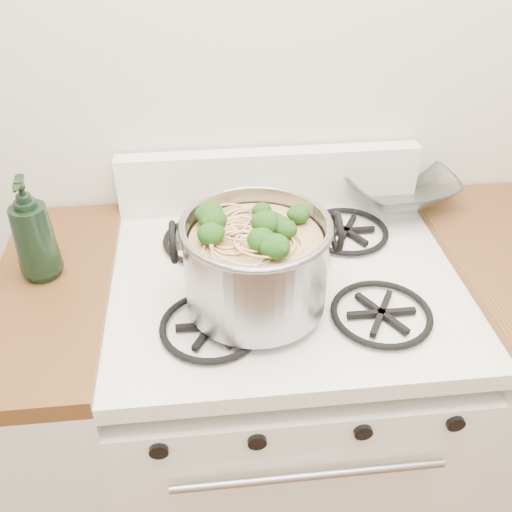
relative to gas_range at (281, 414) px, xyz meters
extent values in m
plane|color=silver|center=(0.00, 0.34, 0.91)|extent=(3.60, 0.00, 3.60)
cube|color=white|center=(0.00, 0.00, -0.03)|extent=(0.76, 0.65, 0.81)
cube|color=white|center=(0.00, 0.00, 0.44)|extent=(0.76, 0.65, 0.04)
cube|color=black|center=(0.00, 0.00, 0.48)|extent=(0.60, 0.56, 0.02)
cylinder|color=black|center=(-0.28, -0.32, 0.34)|extent=(0.04, 0.03, 0.04)
cylinder|color=black|center=(-0.10, -0.32, 0.34)|extent=(0.04, 0.03, 0.04)
cylinder|color=black|center=(0.10, -0.32, 0.34)|extent=(0.04, 0.03, 0.04)
cylinder|color=black|center=(0.28, -0.32, 0.34)|extent=(0.04, 0.03, 0.04)
cube|color=silver|center=(-0.51, 0.00, 0.00)|extent=(0.25, 0.65, 0.88)
cube|color=#4E2E13|center=(-0.51, 0.00, 0.46)|extent=(0.25, 0.65, 0.04)
cylinder|color=#95969D|center=(-0.08, -0.09, 0.58)|extent=(0.28, 0.28, 0.18)
torus|color=#95969D|center=(-0.08, -0.09, 0.67)|extent=(0.29, 0.29, 0.01)
torus|color=black|center=(-0.23, -0.09, 0.64)|extent=(0.01, 0.08, 0.08)
torus|color=black|center=(0.08, -0.09, 0.64)|extent=(0.01, 0.08, 0.08)
cylinder|color=#A1824C|center=(-0.08, -0.09, 0.56)|extent=(0.25, 0.25, 0.15)
sphere|color=#1C4512|center=(-0.08, -0.09, 0.66)|extent=(0.04, 0.04, 0.04)
sphere|color=#1C4512|center=(-0.08, -0.09, 0.66)|extent=(0.04, 0.04, 0.04)
sphere|color=#1C4512|center=(-0.08, -0.09, 0.66)|extent=(0.04, 0.04, 0.04)
sphere|color=#1C4512|center=(-0.08, -0.09, 0.66)|extent=(0.04, 0.04, 0.04)
sphere|color=#1C4512|center=(-0.08, -0.09, 0.66)|extent=(0.04, 0.04, 0.04)
sphere|color=#1C4512|center=(-0.08, -0.09, 0.66)|extent=(0.04, 0.04, 0.04)
sphere|color=#1C4512|center=(-0.08, -0.09, 0.66)|extent=(0.04, 0.04, 0.04)
sphere|color=#1C4512|center=(-0.08, -0.09, 0.66)|extent=(0.04, 0.04, 0.04)
sphere|color=#1C4512|center=(-0.08, -0.09, 0.66)|extent=(0.04, 0.04, 0.04)
sphere|color=#1C4512|center=(-0.08, -0.09, 0.66)|extent=(0.04, 0.04, 0.04)
imported|color=white|center=(0.33, 0.28, 0.50)|extent=(0.13, 0.13, 0.03)
imported|color=black|center=(-0.52, 0.05, 0.60)|extent=(0.10, 0.10, 0.23)
camera|label=1|loc=(-0.17, -0.97, 1.24)|focal=40.00mm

